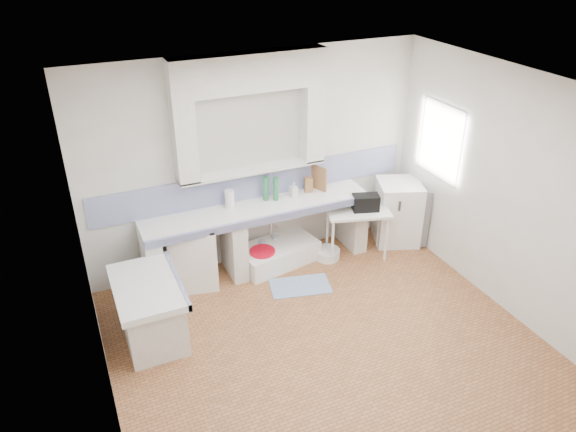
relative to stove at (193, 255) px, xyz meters
name	(u,v)px	position (x,y,z in m)	size (l,w,h in m)	color
floor	(325,343)	(1.00, -1.71, -0.41)	(4.50, 4.50, 0.00)	#9B613A
ceiling	(335,93)	(1.00, -1.71, 2.39)	(4.50, 4.50, 0.00)	silver
wall_back	(256,161)	(1.00, 0.29, 0.99)	(4.50, 4.50, 0.00)	silver
wall_front	(466,368)	(1.00, -3.71, 0.99)	(4.50, 4.50, 0.00)	silver
wall_left	(91,289)	(-1.25, -1.71, 0.99)	(4.50, 4.50, 0.00)	silver
wall_right	(505,193)	(3.25, -1.71, 0.99)	(4.50, 4.50, 0.00)	silver
alcove_mass	(249,72)	(0.90, 0.16, 2.16)	(1.90, 0.25, 0.45)	silver
window_frame	(451,139)	(3.42, -0.51, 1.19)	(0.35, 0.86, 1.06)	#331B10
lace_valance	(446,113)	(3.28, -0.51, 1.57)	(0.01, 0.84, 0.24)	white
counter_slab	(259,210)	(0.90, -0.01, 0.45)	(3.00, 0.60, 0.08)	white
counter_lip	(267,220)	(0.90, -0.29, 0.45)	(3.00, 0.04, 0.10)	navy
counter_pier_left	(153,264)	(-0.50, -0.01, 0.00)	(0.20, 0.55, 0.82)	silver
counter_pier_mid	(234,246)	(0.55, -0.01, 0.00)	(0.20, 0.55, 0.82)	silver
counter_pier_right	(352,219)	(2.30, -0.01, 0.00)	(0.20, 0.55, 0.82)	silver
peninsula_top	(147,287)	(-0.70, -0.81, 0.25)	(0.70, 1.10, 0.08)	white
peninsula_base	(151,313)	(-0.70, -0.81, -0.10)	(0.60, 1.00, 0.62)	silver
peninsula_lip	(177,280)	(-0.37, -0.81, 0.25)	(0.04, 1.10, 0.10)	navy
backsplash	(257,183)	(1.00, 0.27, 0.69)	(4.27, 0.03, 0.40)	navy
stove	(193,255)	(0.00, 0.00, 0.00)	(0.58, 0.56, 0.82)	white
sink	(277,254)	(1.15, -0.01, -0.28)	(1.06, 0.57, 0.26)	white
side_table	(356,233)	(2.22, -0.28, -0.06)	(0.84, 0.47, 0.04)	white
fridge	(397,212)	(2.96, -0.16, 0.04)	(0.59, 0.59, 0.91)	white
bucket_red	(263,261)	(0.89, -0.12, -0.25)	(0.34, 0.34, 0.31)	red
bucket_orange	(284,256)	(1.22, -0.09, -0.28)	(0.28, 0.28, 0.26)	#D03301
bucket_blue	(302,250)	(1.50, -0.07, -0.28)	(0.29, 0.29, 0.27)	#1445AE
basin_white	(327,254)	(1.83, -0.19, -0.34)	(0.34, 0.34, 0.13)	white
water_bottle_a	(262,251)	(0.98, 0.11, -0.25)	(0.08, 0.08, 0.32)	silver
water_bottle_b	(275,246)	(1.19, 0.14, -0.25)	(0.09, 0.09, 0.32)	silver
black_bag	(366,203)	(2.31, -0.30, 0.40)	(0.35, 0.20, 0.22)	black
green_bottle_a	(266,189)	(1.07, 0.14, 0.66)	(0.07, 0.07, 0.33)	#297743
green_bottle_b	(276,189)	(1.18, 0.09, 0.65)	(0.07, 0.07, 0.32)	#297743
knife_block	(308,185)	(1.68, 0.14, 0.59)	(0.10, 0.08, 0.20)	#99683D
cutting_board	(319,178)	(1.84, 0.14, 0.66)	(0.02, 0.25, 0.34)	#99683D
paper_towel	(230,199)	(0.57, 0.13, 0.61)	(0.12, 0.12, 0.24)	white
soap_bottle	(294,189)	(1.44, 0.09, 0.59)	(0.09, 0.09, 0.21)	white
rug	(300,286)	(1.19, -0.65, -0.40)	(0.76, 0.43, 0.01)	#2D5C9B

